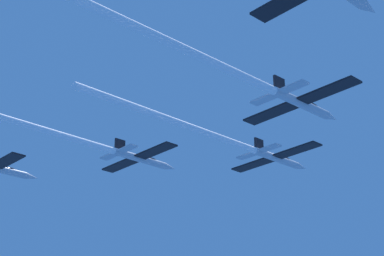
{
  "coord_description": "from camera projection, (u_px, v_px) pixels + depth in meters",
  "views": [
    {
      "loc": [
        58.35,
        -72.96,
        -33.71
      ],
      "look_at": [
        0.15,
        -19.63,
        0.03
      ],
      "focal_mm": 57.45,
      "sensor_mm": 36.0,
      "label": 1
    }
  ],
  "objects": [
    {
      "name": "jet_left_wing",
      "position": [
        76.0,
        140.0,
        91.59
      ],
      "size": [
        16.96,
        46.83,
        2.81
      ],
      "color": "#B2BAC6"
    },
    {
      "name": "jet_lead",
      "position": [
        226.0,
        140.0,
        90.89
      ],
      "size": [
        16.96,
        45.42,
        2.81
      ],
      "color": "#B2BAC6"
    },
    {
      "name": "jet_right_wing",
      "position": [
        231.0,
        71.0,
        69.15
      ],
      "size": [
        16.96,
        47.85,
        2.81
      ],
      "color": "#B2BAC6"
    }
  ]
}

